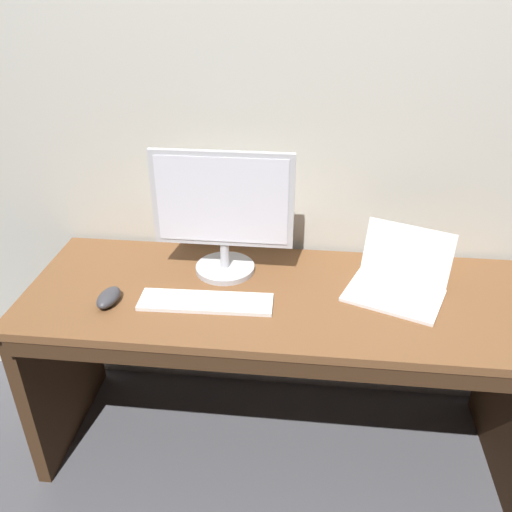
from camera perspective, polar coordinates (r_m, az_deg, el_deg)
ground_plane at (r=2.29m, az=2.23°, el=-19.23°), size 14.00×14.00×0.00m
desk at (r=1.92m, az=2.51°, el=-9.26°), size 1.75×0.63×0.72m
laptop_white at (r=1.86m, az=15.11°, el=-2.49°), size 0.39×0.37×0.20m
external_monitor at (r=1.82m, az=-3.59°, el=4.47°), size 0.49×0.21×0.46m
wired_keyboard at (r=1.76m, az=-5.43°, el=-4.94°), size 0.45×0.13×0.02m
computer_mouse at (r=1.81m, az=-15.62°, el=-4.33°), size 0.08×0.13×0.04m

